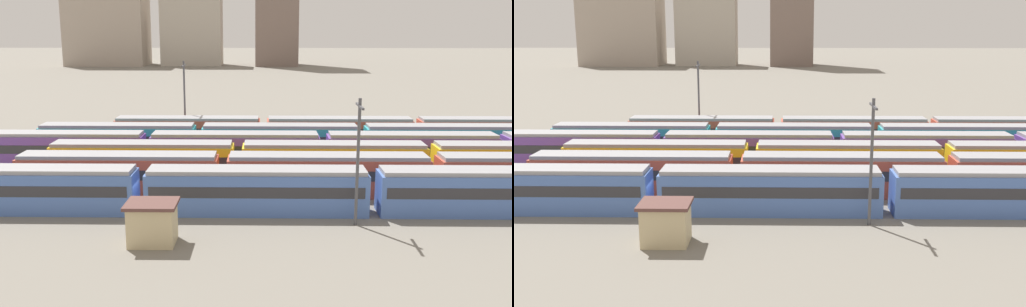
% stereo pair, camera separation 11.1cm
% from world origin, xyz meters
% --- Properties ---
extents(ground_plane, '(600.00, 600.00, 0.00)m').
position_xyz_m(ground_plane, '(0.00, 13.00, 0.00)').
color(ground_plane, slate).
extents(train_track_0, '(55.80, 3.06, 3.75)m').
position_xyz_m(train_track_0, '(10.47, 0.00, 1.90)').
color(train_track_0, '#4C70BC').
rests_on(train_track_0, ground_plane).
extents(train_track_2, '(55.80, 3.06, 3.75)m').
position_xyz_m(train_track_2, '(17.90, 10.40, 1.90)').
color(train_track_2, yellow).
rests_on(train_track_2, ground_plane).
extents(train_track_3, '(112.50, 3.06, 3.75)m').
position_xyz_m(train_track_3, '(36.24, 15.60, 1.90)').
color(train_track_3, '#6B429E').
rests_on(train_track_3, ground_plane).
extents(train_track_4, '(93.60, 3.06, 3.75)m').
position_xyz_m(train_track_4, '(31.72, 20.80, 1.90)').
color(train_track_4, teal).
rests_on(train_track_4, ground_plane).
extents(train_track_5, '(55.80, 3.06, 3.75)m').
position_xyz_m(train_track_5, '(20.33, 26.00, 1.90)').
color(train_track_5, '#BC4C38').
rests_on(train_track_5, ground_plane).
extents(catenary_pole_2, '(0.24, 3.20, 9.84)m').
position_xyz_m(catenary_pole_2, '(18.14, -2.89, 5.47)').
color(catenary_pole_2, '#4C4C51').
rests_on(catenary_pole_2, ground_plane).
extents(catenary_pole_3, '(0.24, 3.20, 10.51)m').
position_xyz_m(catenary_pole_3, '(0.69, 28.84, 5.81)').
color(catenary_pole_3, '#4C4C51').
rests_on(catenary_pole_3, ground_plane).
extents(signal_hut, '(3.60, 3.00, 3.04)m').
position_xyz_m(signal_hut, '(3.24, -7.01, 1.55)').
color(signal_hut, '#C6B284').
rests_on(signal_hut, ground_plane).
extents(distant_building_0, '(27.95, 17.58, 31.75)m').
position_xyz_m(distant_building_0, '(-46.02, 167.91, 15.88)').
color(distant_building_0, '#A89989').
rests_on(distant_building_0, ground_plane).
extents(distant_building_1, '(21.36, 12.28, 30.05)m').
position_xyz_m(distant_building_1, '(-15.55, 167.91, 15.03)').
color(distant_building_1, '#B2A899').
rests_on(distant_building_1, ground_plane).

